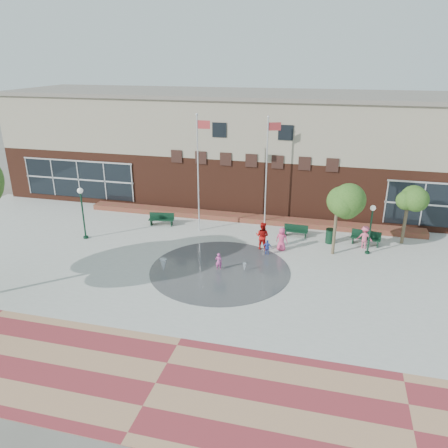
% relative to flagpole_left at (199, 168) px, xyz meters
% --- Properties ---
extents(ground, '(120.00, 120.00, 0.00)m').
position_rel_flagpole_left_xyz_m(ground, '(3.03, -8.78, -4.70)').
color(ground, '#666056').
rests_on(ground, ground).
extents(plaza_concrete, '(46.00, 18.00, 0.01)m').
position_rel_flagpole_left_xyz_m(plaza_concrete, '(3.03, -4.78, -4.70)').
color(plaza_concrete, '#A8A8A0').
rests_on(plaza_concrete, ground).
extents(paver_band, '(46.00, 6.00, 0.01)m').
position_rel_flagpole_left_xyz_m(paver_band, '(3.03, -15.78, -4.70)').
color(paver_band, maroon).
rests_on(paver_band, ground).
extents(splash_pad, '(8.40, 8.40, 0.01)m').
position_rel_flagpole_left_xyz_m(splash_pad, '(3.03, -5.78, -4.70)').
color(splash_pad, '#383A3D').
rests_on(splash_pad, ground).
extents(library_building, '(44.40, 10.40, 9.20)m').
position_rel_flagpole_left_xyz_m(library_building, '(3.03, 8.70, -0.06)').
color(library_building, '#502619').
rests_on(library_building, ground).
extents(flower_bed, '(26.00, 1.20, 0.40)m').
position_rel_flagpole_left_xyz_m(flower_bed, '(3.03, 2.82, -4.70)').
color(flower_bed, '#A61231').
rests_on(flower_bed, ground).
extents(flagpole_left, '(0.99, 0.16, 8.45)m').
position_rel_flagpole_left_xyz_m(flagpole_left, '(0.00, 0.00, 0.00)').
color(flagpole_left, silver).
rests_on(flagpole_left, ground).
extents(flagpole_right, '(0.95, 0.41, 8.15)m').
position_rel_flagpole_left_xyz_m(flagpole_right, '(4.48, 2.24, -0.15)').
color(flagpole_right, silver).
rests_on(flagpole_right, ground).
extents(lamp_left, '(0.39, 0.39, 3.70)m').
position_rel_flagpole_left_xyz_m(lamp_left, '(-7.37, -3.37, -2.41)').
color(lamp_left, '#113321').
rests_on(lamp_left, ground).
extents(lamp_right, '(0.35, 0.35, 3.32)m').
position_rel_flagpole_left_xyz_m(lamp_right, '(11.74, -1.16, -2.64)').
color(lamp_right, '#113321').
rests_on(lamp_right, ground).
extents(bench_left, '(1.94, 0.80, 0.95)m').
position_rel_flagpole_left_xyz_m(bench_left, '(-3.13, 0.31, -4.40)').
color(bench_left, '#113321').
rests_on(bench_left, ground).
extents(bench_mid, '(1.71, 0.54, 0.85)m').
position_rel_flagpole_left_xyz_m(bench_mid, '(6.92, 0.58, -4.43)').
color(bench_mid, '#113321').
rests_on(bench_mid, ground).
extents(bench_right, '(2.01, 0.86, 0.98)m').
position_rel_flagpole_left_xyz_m(bench_right, '(11.66, 0.28, -4.39)').
color(bench_right, '#113321').
rests_on(bench_right, ground).
extents(trash_can, '(0.62, 0.62, 1.02)m').
position_rel_flagpole_left_xyz_m(trash_can, '(9.30, -0.01, -4.18)').
color(trash_can, '#113321').
rests_on(trash_can, ground).
extents(tree_mid, '(2.80, 2.80, 4.72)m').
position_rel_flagpole_left_xyz_m(tree_mid, '(9.55, -1.77, -1.26)').
color(tree_mid, '#4E402D').
rests_on(tree_mid, ground).
extents(tree_small_right, '(2.41, 2.41, 4.11)m').
position_rel_flagpole_left_xyz_m(tree_small_right, '(14.11, 1.14, -1.70)').
color(tree_small_right, '#4E402D').
rests_on(tree_small_right, ground).
extents(water_jet_a, '(0.41, 0.41, 0.79)m').
position_rel_flagpole_left_xyz_m(water_jet_a, '(-0.17, -6.79, -4.70)').
color(water_jet_a, white).
rests_on(water_jet_a, ground).
extents(water_jet_b, '(0.23, 0.23, 0.51)m').
position_rel_flagpole_left_xyz_m(water_jet_b, '(4.49, -5.58, -4.70)').
color(water_jet_b, white).
rests_on(water_jet_b, ground).
extents(child_splash, '(0.42, 0.30, 1.09)m').
position_rel_flagpole_left_xyz_m(child_splash, '(2.95, -5.75, -4.16)').
color(child_splash, '#C14493').
rests_on(child_splash, ground).
extents(adult_red, '(1.05, 0.89, 1.89)m').
position_rel_flagpole_left_xyz_m(adult_red, '(4.97, -2.14, -3.76)').
color(adult_red, '#AE100E').
rests_on(adult_red, ground).
extents(adult_pink, '(0.85, 0.63, 1.59)m').
position_rel_flagpole_left_xyz_m(adult_pink, '(6.23, -2.00, -3.91)').
color(adult_pink, '#E03F72').
rests_on(adult_pink, ground).
extents(child_blue, '(0.61, 0.27, 1.02)m').
position_rel_flagpole_left_xyz_m(child_blue, '(5.44, -2.93, -4.19)').
color(child_blue, blue).
rests_on(child_blue, ground).
extents(person_bench, '(1.08, 0.70, 1.58)m').
position_rel_flagpole_left_xyz_m(person_bench, '(11.53, -0.33, -3.91)').
color(person_bench, '#D75372').
rests_on(person_bench, ground).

